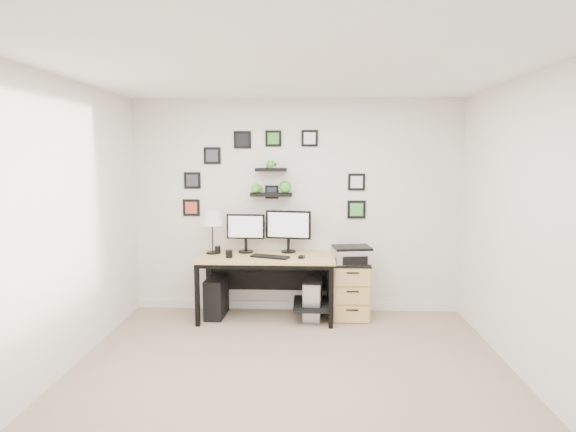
{
  "coord_description": "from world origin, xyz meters",
  "views": [
    {
      "loc": [
        0.15,
        -3.87,
        1.92
      ],
      "look_at": [
        -0.09,
        1.83,
        1.2
      ],
      "focal_mm": 30.0,
      "sensor_mm": 36.0,
      "label": 1
    }
  ],
  "objects_px": {
    "table_lamp": "(212,219)",
    "pc_tower_black": "(216,297)",
    "desk": "(269,266)",
    "pc_tower_grey": "(313,299)",
    "monitor_left": "(246,230)",
    "monitor_right": "(288,228)",
    "printer": "(352,254)",
    "file_cabinet": "(350,289)",
    "mug": "(229,254)"
  },
  "relations": [
    {
      "from": "monitor_left",
      "to": "printer",
      "type": "height_order",
      "value": "monitor_left"
    },
    {
      "from": "monitor_left",
      "to": "table_lamp",
      "type": "height_order",
      "value": "table_lamp"
    },
    {
      "from": "monitor_left",
      "to": "monitor_right",
      "type": "xyz_separation_m",
      "value": [
        0.51,
        0.03,
        0.03
      ]
    },
    {
      "from": "monitor_left",
      "to": "file_cabinet",
      "type": "xyz_separation_m",
      "value": [
        1.26,
        -0.11,
        -0.69
      ]
    },
    {
      "from": "pc_tower_black",
      "to": "table_lamp",
      "type": "bearing_deg",
      "value": 125.21
    },
    {
      "from": "monitor_left",
      "to": "mug",
      "type": "height_order",
      "value": "monitor_left"
    },
    {
      "from": "desk",
      "to": "pc_tower_grey",
      "type": "height_order",
      "value": "desk"
    },
    {
      "from": "desk",
      "to": "printer",
      "type": "bearing_deg",
      "value": 1.17
    },
    {
      "from": "monitor_right",
      "to": "pc_tower_black",
      "type": "bearing_deg",
      "value": -168.28
    },
    {
      "from": "monitor_left",
      "to": "mug",
      "type": "bearing_deg",
      "value": -116.75
    },
    {
      "from": "file_cabinet",
      "to": "mug",
      "type": "bearing_deg",
      "value": -172.05
    },
    {
      "from": "desk",
      "to": "pc_tower_grey",
      "type": "bearing_deg",
      "value": 1.74
    },
    {
      "from": "mug",
      "to": "printer",
      "type": "relative_size",
      "value": 0.19
    },
    {
      "from": "monitor_right",
      "to": "mug",
      "type": "relative_size",
      "value": 6.09
    },
    {
      "from": "mug",
      "to": "file_cabinet",
      "type": "height_order",
      "value": "mug"
    },
    {
      "from": "monitor_right",
      "to": "file_cabinet",
      "type": "height_order",
      "value": "monitor_right"
    },
    {
      "from": "monitor_right",
      "to": "pc_tower_grey",
      "type": "bearing_deg",
      "value": -31.76
    },
    {
      "from": "monitor_left",
      "to": "printer",
      "type": "bearing_deg",
      "value": -6.68
    },
    {
      "from": "monitor_right",
      "to": "printer",
      "type": "xyz_separation_m",
      "value": [
        0.75,
        -0.18,
        -0.29
      ]
    },
    {
      "from": "monitor_right",
      "to": "pc_tower_grey",
      "type": "height_order",
      "value": "monitor_right"
    },
    {
      "from": "table_lamp",
      "to": "printer",
      "type": "xyz_separation_m",
      "value": [
        1.66,
        -0.07,
        -0.4
      ]
    },
    {
      "from": "table_lamp",
      "to": "file_cabinet",
      "type": "bearing_deg",
      "value": -1.24
    },
    {
      "from": "monitor_right",
      "to": "table_lamp",
      "type": "distance_m",
      "value": 0.92
    },
    {
      "from": "monitor_left",
      "to": "file_cabinet",
      "type": "height_order",
      "value": "monitor_left"
    },
    {
      "from": "monitor_left",
      "to": "pc_tower_black",
      "type": "bearing_deg",
      "value": -156.93
    },
    {
      "from": "desk",
      "to": "printer",
      "type": "relative_size",
      "value": 3.44
    },
    {
      "from": "monitor_right",
      "to": "pc_tower_grey",
      "type": "distance_m",
      "value": 0.9
    },
    {
      "from": "monitor_right",
      "to": "printer",
      "type": "bearing_deg",
      "value": -13.44
    },
    {
      "from": "monitor_right",
      "to": "table_lamp",
      "type": "relative_size",
      "value": 1.05
    },
    {
      "from": "desk",
      "to": "pc_tower_black",
      "type": "relative_size",
      "value": 3.4
    },
    {
      "from": "table_lamp",
      "to": "mug",
      "type": "relative_size",
      "value": 5.81
    },
    {
      "from": "desk",
      "to": "monitor_left",
      "type": "xyz_separation_m",
      "value": [
        -0.3,
        0.17,
        0.4
      ]
    },
    {
      "from": "monitor_right",
      "to": "monitor_left",
      "type": "bearing_deg",
      "value": -176.5
    },
    {
      "from": "monitor_left",
      "to": "pc_tower_black",
      "type": "relative_size",
      "value": 1.0
    },
    {
      "from": "pc_tower_black",
      "to": "file_cabinet",
      "type": "distance_m",
      "value": 1.61
    },
    {
      "from": "pc_tower_black",
      "to": "file_cabinet",
      "type": "relative_size",
      "value": 0.7
    },
    {
      "from": "printer",
      "to": "pc_tower_grey",
      "type": "bearing_deg",
      "value": -179.47
    },
    {
      "from": "printer",
      "to": "monitor_left",
      "type": "bearing_deg",
      "value": 173.32
    },
    {
      "from": "table_lamp",
      "to": "pc_tower_black",
      "type": "height_order",
      "value": "table_lamp"
    },
    {
      "from": "desk",
      "to": "table_lamp",
      "type": "xyz_separation_m",
      "value": [
        -0.69,
        0.09,
        0.54
      ]
    },
    {
      "from": "monitor_left",
      "to": "mug",
      "type": "distance_m",
      "value": 0.41
    },
    {
      "from": "monitor_left",
      "to": "pc_tower_black",
      "type": "distance_m",
      "value": 0.87
    },
    {
      "from": "printer",
      "to": "table_lamp",
      "type": "bearing_deg",
      "value": 177.44
    },
    {
      "from": "pc_tower_grey",
      "to": "file_cabinet",
      "type": "xyz_separation_m",
      "value": [
        0.45,
        0.04,
        0.11
      ]
    },
    {
      "from": "mug",
      "to": "printer",
      "type": "distance_m",
      "value": 1.43
    },
    {
      "from": "monitor_right",
      "to": "pc_tower_grey",
      "type": "relative_size",
      "value": 1.16
    },
    {
      "from": "table_lamp",
      "to": "pc_tower_black",
      "type": "relative_size",
      "value": 1.11
    },
    {
      "from": "pc_tower_black",
      "to": "printer",
      "type": "relative_size",
      "value": 1.01
    },
    {
      "from": "desk",
      "to": "printer",
      "type": "distance_m",
      "value": 0.98
    },
    {
      "from": "desk",
      "to": "pc_tower_black",
      "type": "distance_m",
      "value": 0.75
    }
  ]
}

